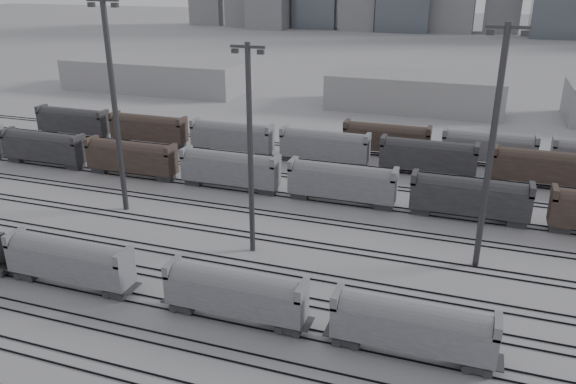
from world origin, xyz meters
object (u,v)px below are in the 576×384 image
(hopper_car_c, at_px, (413,326))
(light_mast_c, at_px, (250,147))
(hopper_car_a, at_px, (69,259))
(hopper_car_b, at_px, (235,292))

(hopper_car_c, relative_size, light_mast_c, 0.57)
(hopper_car_a, xyz_separation_m, light_mast_c, (14.43, 13.52, 9.45))
(light_mast_c, bearing_deg, hopper_car_c, -34.12)
(hopper_car_b, bearing_deg, hopper_car_a, 180.00)
(hopper_car_a, height_order, light_mast_c, light_mast_c)
(hopper_car_a, relative_size, light_mast_c, 0.59)
(hopper_car_a, xyz_separation_m, hopper_car_c, (34.38, 0.00, -0.08))
(light_mast_c, bearing_deg, hopper_car_b, -73.83)
(hopper_car_a, distance_m, hopper_car_c, 34.38)
(hopper_car_b, height_order, hopper_car_c, hopper_car_c)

